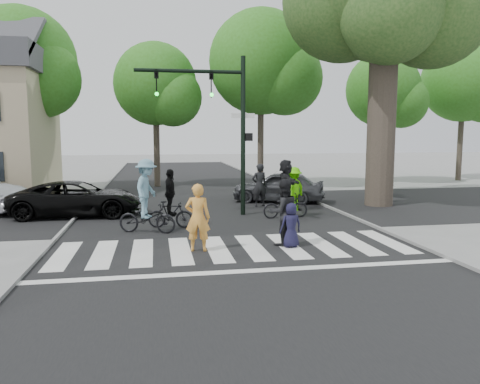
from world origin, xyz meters
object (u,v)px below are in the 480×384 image
object	(u,v)px
pedestrian_child	(291,225)
cyclist_left	(147,201)
car_grey	(278,187)
cyclist_right	(286,192)
car_suv	(78,199)
traffic_signal	(221,113)
pedestrian_adult	(283,212)
cyclist_mid	(170,204)
pedestrian_woman	(198,218)

from	to	relation	value
pedestrian_child	cyclist_left	world-z (taller)	cyclist_left
pedestrian_child	car_grey	xyz separation A→B (m)	(1.89, 8.40, 0.08)
cyclist_right	car_suv	world-z (taller)	cyclist_right
traffic_signal	pedestrian_adult	distance (m)	5.98
pedestrian_adult	cyclist_right	bearing A→B (deg)	-116.77
pedestrian_child	car_grey	bearing A→B (deg)	-110.97
cyclist_left	cyclist_mid	world-z (taller)	cyclist_left
traffic_signal	car_grey	distance (m)	5.37
pedestrian_child	cyclist_left	bearing A→B (deg)	-42.08
cyclist_right	car_suv	xyz separation A→B (m)	(-7.67, 1.81, -0.30)
cyclist_right	traffic_signal	bearing A→B (deg)	157.20
pedestrian_adult	car_suv	size ratio (longest dim) A/B	0.39
pedestrian_adult	cyclist_left	world-z (taller)	cyclist_left
pedestrian_woman	pedestrian_child	xyz separation A→B (m)	(2.56, -0.03, -0.28)
cyclist_right	car_suv	distance (m)	7.89
pedestrian_child	car_suv	distance (m)	9.05
traffic_signal	car_suv	world-z (taller)	traffic_signal
cyclist_mid	pedestrian_woman	bearing A→B (deg)	-79.40
traffic_signal	pedestrian_child	xyz separation A→B (m)	(1.18, -5.37, -3.27)
traffic_signal	cyclist_right	xyz separation A→B (m)	(2.27, -0.96, -2.93)
cyclist_right	car_grey	world-z (taller)	cyclist_right
pedestrian_adult	car_suv	world-z (taller)	pedestrian_adult
cyclist_mid	car_suv	xyz separation A→B (m)	(-3.40, 2.91, -0.13)
cyclist_left	car_suv	distance (m)	4.47
pedestrian_woman	pedestrian_child	distance (m)	2.58
cyclist_right	car_grey	bearing A→B (deg)	78.77
cyclist_mid	car_suv	bearing A→B (deg)	139.45
cyclist_mid	car_grey	bearing A→B (deg)	45.13
traffic_signal	cyclist_left	xyz separation A→B (m)	(-2.75, -2.74, -2.88)
pedestrian_woman	cyclist_left	distance (m)	2.94
pedestrian_woman	pedestrian_adult	distance (m)	2.43
cyclist_left	cyclist_right	xyz separation A→B (m)	(5.03, 1.78, -0.04)
cyclist_left	cyclist_right	size ratio (longest dim) A/B	1.07
pedestrian_child	cyclist_left	size ratio (longest dim) A/B	0.53
pedestrian_adult	cyclist_mid	distance (m)	4.29
cyclist_right	car_grey	distance (m)	4.08
pedestrian_woman	car_suv	distance (m)	7.38
pedestrian_woman	car_grey	bearing A→B (deg)	-107.92
pedestrian_woman	car_grey	size ratio (longest dim) A/B	0.44
car_suv	car_grey	size ratio (longest dim) A/B	1.16
pedestrian_adult	cyclist_left	xyz separation A→B (m)	(-3.79, 2.35, 0.08)
cyclist_left	car_suv	size ratio (longest dim) A/B	0.48
car_suv	car_grey	xyz separation A→B (m)	(8.46, 2.18, 0.04)
pedestrian_child	cyclist_left	xyz separation A→B (m)	(-3.93, 2.63, 0.39)
traffic_signal	pedestrian_child	bearing A→B (deg)	-77.64
cyclist_right	pedestrian_child	bearing A→B (deg)	-103.98
pedestrian_child	car_suv	bearing A→B (deg)	-51.71
pedestrian_adult	car_suv	distance (m)	8.76
pedestrian_child	cyclist_right	xyz separation A→B (m)	(1.10, 4.41, 0.35)
pedestrian_woman	cyclist_left	size ratio (longest dim) A/B	0.78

